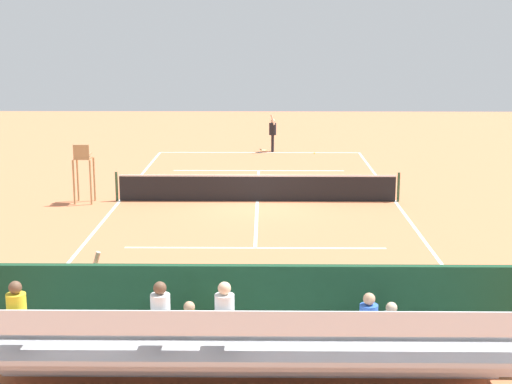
% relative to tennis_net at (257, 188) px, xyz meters
% --- Properties ---
extents(ground_plane, '(60.00, 60.00, 0.00)m').
position_rel_tennis_net_xyz_m(ground_plane, '(0.00, 0.00, -0.50)').
color(ground_plane, '#CC7047').
extents(court_line_markings, '(10.10, 22.20, 0.01)m').
position_rel_tennis_net_xyz_m(court_line_markings, '(0.00, -0.04, -0.50)').
color(court_line_markings, white).
rests_on(court_line_markings, ground).
extents(tennis_net, '(10.30, 0.10, 1.07)m').
position_rel_tennis_net_xyz_m(tennis_net, '(0.00, 0.00, 0.00)').
color(tennis_net, black).
rests_on(tennis_net, ground).
extents(backdrop_wall, '(18.00, 0.16, 2.00)m').
position_rel_tennis_net_xyz_m(backdrop_wall, '(0.00, 14.00, 0.50)').
color(backdrop_wall, '#194228').
rests_on(backdrop_wall, ground).
extents(bleacher_stand, '(9.06, 2.40, 2.48)m').
position_rel_tennis_net_xyz_m(bleacher_stand, '(0.03, 15.37, 0.44)').
color(bleacher_stand, '#B2B2B7').
rests_on(bleacher_stand, ground).
extents(umpire_chair, '(0.67, 0.67, 2.14)m').
position_rel_tennis_net_xyz_m(umpire_chair, '(6.20, 0.35, 0.81)').
color(umpire_chair, '#A88456').
rests_on(umpire_chair, ground).
extents(courtside_bench, '(1.80, 0.40, 0.93)m').
position_rel_tennis_net_xyz_m(courtside_bench, '(-1.75, 13.27, 0.06)').
color(courtside_bench, '#9E754C').
rests_on(courtside_bench, ground).
extents(equipment_bag, '(0.90, 0.36, 0.36)m').
position_rel_tennis_net_xyz_m(equipment_bag, '(-0.08, 13.40, -0.32)').
color(equipment_bag, '#B22D2D').
rests_on(equipment_bag, ground).
extents(tennis_player, '(0.37, 0.54, 1.93)m').
position_rel_tennis_net_xyz_m(tennis_player, '(-0.66, -11.32, 0.51)').
color(tennis_player, black).
rests_on(tennis_player, ground).
extents(tennis_racket, '(0.42, 0.57, 0.03)m').
position_rel_tennis_net_xyz_m(tennis_racket, '(-0.20, -11.68, -0.49)').
color(tennis_racket, black).
rests_on(tennis_racket, ground).
extents(tennis_ball_near, '(0.07, 0.07, 0.07)m').
position_rel_tennis_net_xyz_m(tennis_ball_near, '(-2.74, -10.67, -0.47)').
color(tennis_ball_near, '#CCDB33').
rests_on(tennis_ball_near, ground).
extents(line_judge, '(0.44, 0.56, 1.93)m').
position_rel_tennis_net_xyz_m(line_judge, '(3.11, 13.11, 0.51)').
color(line_judge, '#232328').
rests_on(line_judge, ground).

